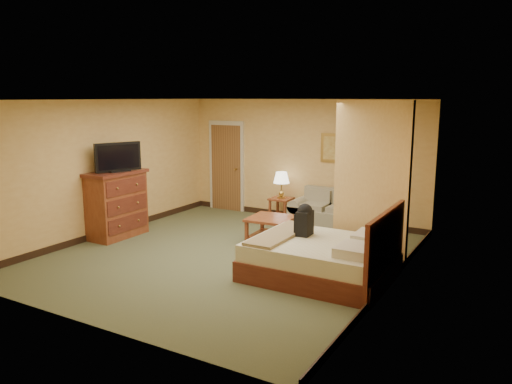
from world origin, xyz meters
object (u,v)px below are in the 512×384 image
Objects in this scene: loveseat at (329,216)px; coffee_table at (271,225)px; bed at (324,258)px; dresser at (117,204)px.

loveseat is 1.89× the size of coffee_table.
coffee_table is 0.41× the size of bed.
coffee_table is at bearing 142.66° from bed.
bed is at bearing -69.82° from loveseat.
bed is at bearing -37.34° from coffee_table.
loveseat is 4.22m from dresser.
dresser is at bearing -141.40° from loveseat.
bed is at bearing -1.51° from dresser.
coffee_table is 1.90m from bed.
loveseat reaches higher than coffee_table.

